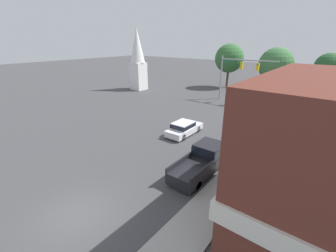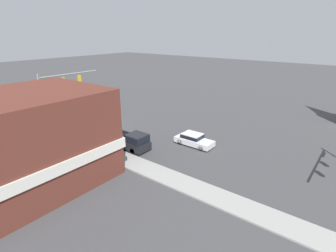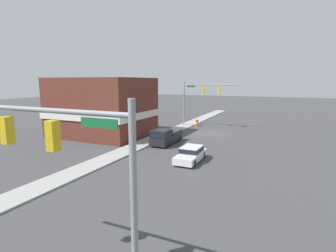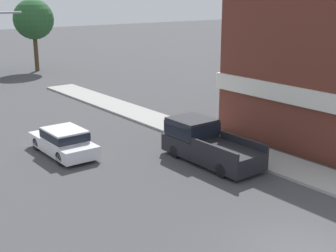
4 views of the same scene
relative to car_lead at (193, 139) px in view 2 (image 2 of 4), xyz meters
The scene contains 7 objects.
ground_plane 13.53m from the car_lead, 82.32° to the right, with size 200.00×200.00×0.00m, color #424244.
sidewalk_curb 15.36m from the car_lead, 60.72° to the right, with size 2.40×60.00×0.14m.
near_signal_assembly 19.55m from the car_lead, 74.37° to the right, with size 8.94×0.49×7.40m.
car_lead is the anchor object (origin of this frame).
pickup_truck_parked 7.11m from the car_lead, 44.15° to the right, with size 2.02×5.36×1.93m.
construction_barrel 19.56m from the car_lead, 73.04° to the right, with size 0.56×0.56×1.10m.
corner_brick_building 17.02m from the car_lead, 22.97° to the right, with size 12.70×10.04×7.90m.
Camera 2 is at (21.93, 28.21, 12.37)m, focal length 28.00 mm.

